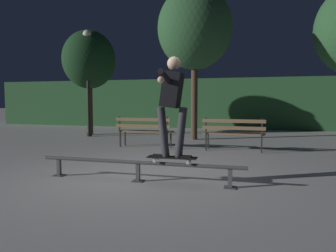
# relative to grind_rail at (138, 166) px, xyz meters

# --- Properties ---
(ground_plane) EXTENTS (90.00, 90.00, 0.00)m
(ground_plane) POSITION_rel_grind_rail_xyz_m (-0.00, 0.29, -0.26)
(ground_plane) COLOR #ADAAA8
(hedge_backdrop) EXTENTS (24.00, 1.20, 2.39)m
(hedge_backdrop) POSITION_rel_grind_rail_xyz_m (-0.00, 10.81, 0.94)
(hedge_backdrop) COLOR #2D5B33
(hedge_backdrop) RESTS_ON ground
(grind_rail) EXTENTS (3.47, 0.18, 0.34)m
(grind_rail) POSITION_rel_grind_rail_xyz_m (0.00, 0.00, 0.00)
(grind_rail) COLOR #47474C
(grind_rail) RESTS_ON ground
(skateboard) EXTENTS (0.78, 0.22, 0.09)m
(skateboard) POSITION_rel_grind_rail_xyz_m (0.57, -0.00, 0.16)
(skateboard) COLOR black
(skateboard) RESTS_ON grind_rail
(skateboarder) EXTENTS (0.62, 1.41, 1.56)m
(skateboarder) POSITION_rel_grind_rail_xyz_m (0.57, 0.00, 1.09)
(skateboarder) COLOR black
(skateboarder) RESTS_ON skateboard
(park_bench_leftmost) EXTENTS (1.61, 0.47, 0.88)m
(park_bench_leftmost) POSITION_rel_grind_rail_xyz_m (-1.17, 3.56, 0.28)
(park_bench_leftmost) COLOR #282623
(park_bench_leftmost) RESTS_ON ground
(park_bench_left_center) EXTENTS (1.61, 0.47, 0.88)m
(park_bench_left_center) POSITION_rel_grind_rail_xyz_m (1.29, 3.56, 0.28)
(park_bench_left_center) COLOR #282623
(park_bench_left_center) RESTS_ON ground
(tree_behind_benches) EXTENTS (2.49, 2.49, 5.10)m
(tree_behind_benches) POSITION_rel_grind_rail_xyz_m (-0.18, 5.85, 3.45)
(tree_behind_benches) COLOR #4C3828
(tree_behind_benches) RESTS_ON ground
(tree_far_left) EXTENTS (2.03, 2.03, 4.02)m
(tree_far_left) POSITION_rel_grind_rail_xyz_m (-4.40, 6.32, 2.63)
(tree_far_left) COLOR #4C3828
(tree_far_left) RESTS_ON ground
(lamp_post_left) EXTENTS (0.32, 0.32, 3.90)m
(lamp_post_left) POSITION_rel_grind_rail_xyz_m (-4.14, 5.76, 2.22)
(lamp_post_left) COLOR #282623
(lamp_post_left) RESTS_ON ground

